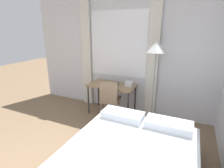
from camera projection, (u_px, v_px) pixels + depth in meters
wall_back_with_window at (126, 55)px, 4.07m from camera, size 4.98×0.13×2.70m
desk at (112, 87)px, 4.04m from camera, size 1.07×0.57×0.72m
desk_chair at (110, 98)px, 3.79m from camera, size 0.46×0.46×0.91m
standing_lamp at (156, 51)px, 3.32m from camera, size 0.42×0.42×1.75m
telephone at (129, 84)px, 3.90m from camera, size 0.18×0.19×0.12m
book at (115, 84)px, 4.01m from camera, size 0.26×0.25×0.02m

